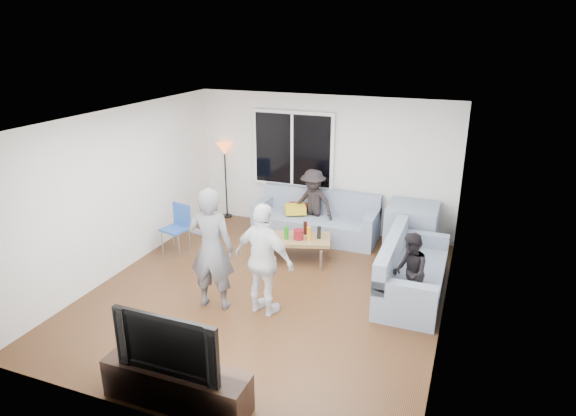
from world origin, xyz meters
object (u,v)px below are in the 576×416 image
at_px(spectator_right, 410,272).
at_px(tv_console, 177,385).
at_px(player_right, 264,260).
at_px(player_left, 211,249).
at_px(sofa_right_section, 414,267).
at_px(coffee_table, 297,248).
at_px(floor_lamp, 226,181).
at_px(television, 173,340).
at_px(spectator_back, 313,203).
at_px(side_chair, 175,230).
at_px(sofa_back_section, 316,216).

xyz_separation_m(spectator_right, tv_console, (-1.97, -2.77, -0.34)).
bearing_deg(player_right, player_left, 19.84).
height_order(sofa_right_section, spectator_right, spectator_right).
height_order(coffee_table, floor_lamp, floor_lamp).
xyz_separation_m(tv_console, television, (0.00, 0.00, 0.56)).
xyz_separation_m(sofa_right_section, spectator_right, (0.00, -0.47, 0.14)).
bearing_deg(tv_console, television, 0.00).
relative_size(spectator_back, tv_console, 0.82).
distance_m(side_chair, spectator_back, 2.55).
relative_size(coffee_table, spectator_right, 0.97).
bearing_deg(player_right, television, 98.56).
xyz_separation_m(player_left, television, (0.60, -1.88, -0.10)).
bearing_deg(coffee_table, television, -89.76).
xyz_separation_m(sofa_back_section, sofa_right_section, (2.00, -1.53, 0.00)).
height_order(sofa_back_section, coffee_table, sofa_back_section).
relative_size(player_left, player_right, 1.11).
bearing_deg(spectator_back, tv_console, -75.81).
bearing_deg(player_left, spectator_back, -107.86).
height_order(floor_lamp, television, floor_lamp).
distance_m(side_chair, player_left, 2.06).
xyz_separation_m(coffee_table, player_right, (0.15, -1.75, 0.59)).
height_order(sofa_back_section, tv_console, sofa_back_section).
height_order(sofa_right_section, player_left, player_left).
bearing_deg(player_left, sofa_back_section, -109.31).
bearing_deg(floor_lamp, player_left, -65.37).
bearing_deg(floor_lamp, coffee_table, -34.17).
height_order(spectator_right, tv_console, spectator_right).
xyz_separation_m(floor_lamp, spectator_right, (4.07, -2.36, -0.22)).
bearing_deg(sofa_right_section, coffee_table, 76.34).
bearing_deg(player_right, coffee_table, -72.36).
distance_m(side_chair, floor_lamp, 1.94).
distance_m(side_chair, tv_console, 3.85).
distance_m(sofa_back_section, coffee_table, 1.07).
bearing_deg(spectator_right, player_right, -84.13).
bearing_deg(side_chair, spectator_back, 52.18).
bearing_deg(spectator_back, sofa_right_section, -23.94).
distance_m(sofa_right_section, spectator_right, 0.49).
bearing_deg(coffee_table, tv_console, -89.76).
relative_size(coffee_table, player_left, 0.63).
height_order(player_left, tv_console, player_left).
bearing_deg(side_chair, player_right, -15.33).
xyz_separation_m(player_left, player_right, (0.74, 0.09, -0.08)).
bearing_deg(spectator_right, player_left, -88.55).
bearing_deg(spectator_back, player_right, -72.17).
height_order(floor_lamp, spectator_back, floor_lamp).
bearing_deg(player_left, tv_console, 99.69).
distance_m(coffee_table, floor_lamp, 2.58).
bearing_deg(spectator_back, television, -75.81).
bearing_deg(television, tv_console, 0.00).
xyz_separation_m(floor_lamp, player_right, (2.24, -3.16, 0.01)).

